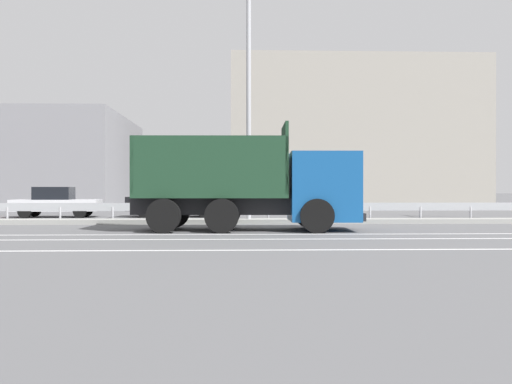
% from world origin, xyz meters
% --- Properties ---
extents(ground_plane, '(320.00, 320.00, 0.00)m').
position_xyz_m(ground_plane, '(0.00, 0.00, 0.00)').
color(ground_plane, '#565659').
extents(lane_strip_0, '(58.20, 0.16, 0.01)m').
position_xyz_m(lane_strip_0, '(-1.01, -2.76, 0.00)').
color(lane_strip_0, silver).
rests_on(lane_strip_0, ground_plane).
extents(lane_strip_1, '(58.20, 0.16, 0.01)m').
position_xyz_m(lane_strip_1, '(-1.01, -4.44, 0.00)').
color(lane_strip_1, silver).
rests_on(lane_strip_1, ground_plane).
extents(lane_strip_2, '(58.20, 0.16, 0.01)m').
position_xyz_m(lane_strip_2, '(-1.01, -7.26, 0.00)').
color(lane_strip_2, silver).
rests_on(lane_strip_2, ground_plane).
extents(median_island, '(32.01, 1.10, 0.18)m').
position_xyz_m(median_island, '(0.00, 2.75, 0.09)').
color(median_island, gray).
rests_on(median_island, ground_plane).
extents(median_guardrail, '(58.20, 0.09, 0.78)m').
position_xyz_m(median_guardrail, '(0.00, 3.64, 0.57)').
color(median_guardrail, '#9EA0A5').
rests_on(median_guardrail, ground_plane).
extents(dump_truck, '(7.31, 2.97, 3.40)m').
position_xyz_m(dump_truck, '(-0.03, -0.99, 1.28)').
color(dump_truck, '#144C8C').
rests_on(dump_truck, ground_plane).
extents(median_road_sign, '(0.69, 0.16, 2.55)m').
position_xyz_m(median_road_sign, '(2.37, 2.75, 1.33)').
color(median_road_sign, white).
rests_on(median_road_sign, ground_plane).
extents(street_lamp_1, '(0.71, 2.76, 9.14)m').
position_xyz_m(street_lamp_1, '(-0.81, 2.67, 5.12)').
color(street_lamp_1, '#ADADB2').
rests_on(street_lamp_1, ground_plane).
extents(parked_car_2, '(4.06, 2.04, 1.43)m').
position_xyz_m(parked_car_2, '(-9.75, 8.30, 0.71)').
color(parked_car_2, silver).
rests_on(parked_car_2, ground_plane).
extents(parked_car_3, '(4.57, 2.11, 1.39)m').
position_xyz_m(parked_car_3, '(-4.11, 8.58, 0.72)').
color(parked_car_3, black).
rests_on(parked_car_3, ground_plane).
extents(background_building_0, '(11.31, 14.82, 6.44)m').
position_xyz_m(background_building_0, '(-14.72, 23.32, 3.22)').
color(background_building_0, gray).
rests_on(background_building_0, ground_plane).
extents(background_building_1, '(18.29, 12.28, 10.78)m').
position_xyz_m(background_building_1, '(7.60, 26.50, 5.39)').
color(background_building_1, gray).
rests_on(background_building_1, ground_plane).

